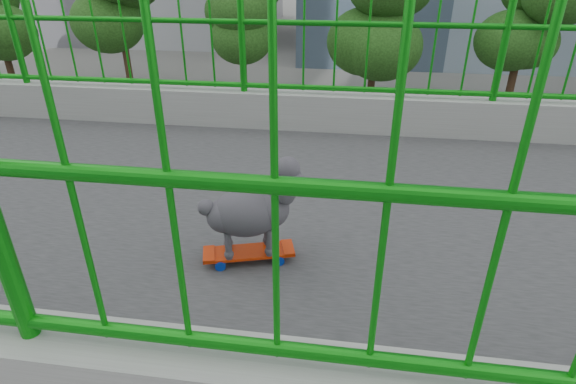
# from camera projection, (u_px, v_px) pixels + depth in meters

# --- Properties ---
(road) EXTENTS (18.00, 90.00, 0.02)m
(road) POSITION_uv_depth(u_px,v_px,m) (270.00, 197.00, 17.62)
(road) COLOR black
(road) RESTS_ON ground
(street_trees) EXTENTS (5.30, 60.40, 7.26)m
(street_trees) POSITION_uv_depth(u_px,v_px,m) (326.00, 25.00, 26.75)
(street_trees) COLOR black
(street_trees) RESTS_ON ground
(skateboard) EXTENTS (0.24, 0.45, 0.06)m
(skateboard) POSITION_uv_depth(u_px,v_px,m) (249.00, 253.00, 2.17)
(skateboard) COLOR red
(skateboard) RESTS_ON footbridge
(poodle) EXTENTS (0.30, 0.50, 0.43)m
(poodle) POSITION_uv_depth(u_px,v_px,m) (253.00, 208.00, 2.06)
(poodle) COLOR #2B282D
(poodle) RESTS_ON skateboard
(car_1) EXTENTS (1.45, 4.15, 1.37)m
(car_1) POSITION_uv_depth(u_px,v_px,m) (105.00, 223.00, 14.58)
(car_1) COLOR #B01A07
(car_1) RESTS_ON ground
(car_2) EXTENTS (2.67, 5.80, 1.61)m
(car_2) POSITION_uv_depth(u_px,v_px,m) (63.00, 172.00, 17.77)
(car_2) COLOR silver
(car_2) RESTS_ON ground
(car_4) EXTENTS (1.61, 4.01, 1.37)m
(car_4) POSITION_uv_depth(u_px,v_px,m) (67.00, 119.00, 23.93)
(car_4) COLOR silver
(car_4) RESTS_ON ground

